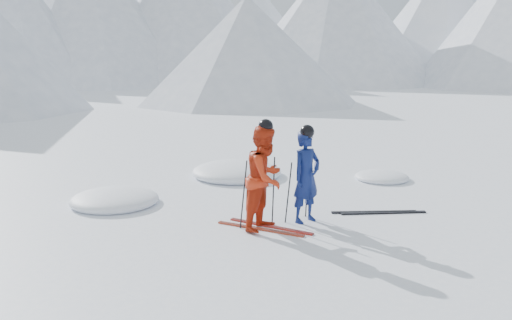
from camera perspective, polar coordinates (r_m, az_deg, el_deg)
ground at (r=11.36m, az=9.05°, el=-4.75°), size 160.00×160.00×0.00m
mountain_range at (r=45.13m, az=-19.82°, el=15.23°), size 106.15×62.94×15.53m
skier_blue at (r=10.01m, az=5.32°, el=-1.77°), size 0.65×0.45×1.71m
skier_red at (r=9.55m, az=1.01°, el=-1.89°), size 1.12×1.01×1.87m
pole_blue_left at (r=10.00m, az=3.44°, el=-3.45°), size 0.12×0.08×1.14m
pole_blue_right at (r=10.42m, az=5.40°, el=-2.87°), size 0.12×0.07×1.14m
pole_red_left at (r=9.65m, az=-1.32°, el=-3.66°), size 0.12×0.10×1.24m
pole_red_right at (r=9.92m, az=1.84°, el=-3.24°), size 0.12×0.09×1.24m
ski_worn_left at (r=9.73m, az=0.42°, el=-7.26°), size 0.82×1.57×0.03m
ski_worn_right at (r=9.87m, az=1.54°, el=-6.99°), size 0.71×1.61×0.03m
ski_loose_a at (r=10.98m, az=12.33°, el=-5.36°), size 1.46×1.02×0.03m
ski_loose_b at (r=10.96m, az=13.26°, el=-5.43°), size 1.49×0.97×0.03m
snow_lumps at (r=13.06m, az=-3.64°, el=-2.52°), size 7.77×4.27×0.50m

